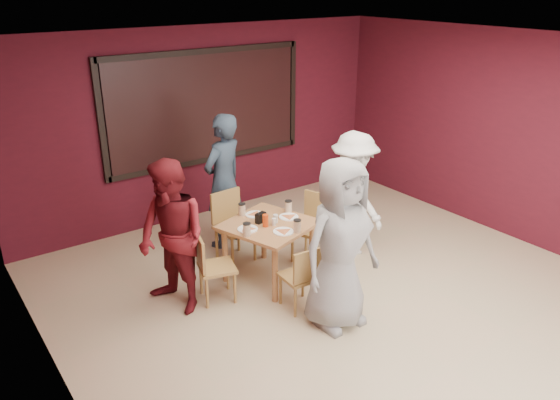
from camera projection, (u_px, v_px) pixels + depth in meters
floor at (368, 313)px, 5.95m from camera, size 7.00×7.00×0.00m
window_blinds at (207, 107)px, 7.92m from camera, size 3.00×0.02×1.50m
dining_table at (269, 230)px, 6.41m from camera, size 1.16×1.16×0.88m
chair_front at (303, 275)px, 5.87m from camera, size 0.40×0.40×0.77m
chair_back at (231, 222)px, 6.96m from camera, size 0.46×0.46×0.90m
chair_left at (211, 264)px, 6.04m from camera, size 0.48×0.48×0.81m
chair_right at (314, 223)px, 6.95m from camera, size 0.54×0.54×0.87m
diner_front at (340, 245)px, 5.47m from camera, size 0.89×0.58×1.83m
diner_back at (224, 181)px, 7.19m from camera, size 0.77×0.63×1.81m
diner_left at (172, 238)px, 5.76m from camera, size 0.82×0.95×1.70m
diner_right at (353, 194)px, 7.00m from camera, size 0.73×1.12×1.64m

